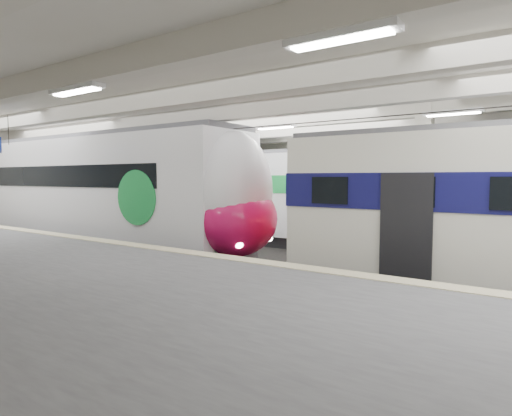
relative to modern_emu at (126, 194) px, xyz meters
The scene contains 4 objects.
station_hall 6.29m from the modern_emu, 16.19° to the right, with size 36.00×24.00×5.75m.
modern_emu is the anchor object (origin of this frame).
far_train 6.70m from the modern_emu, 55.23° to the left, with size 13.48×3.09×4.31m.
wayfinding_sign 4.76m from the modern_emu, 110.81° to the right, with size 1.66×0.81×1.22m.
Camera 1 is at (8.39, -11.44, 3.07)m, focal length 30.00 mm.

